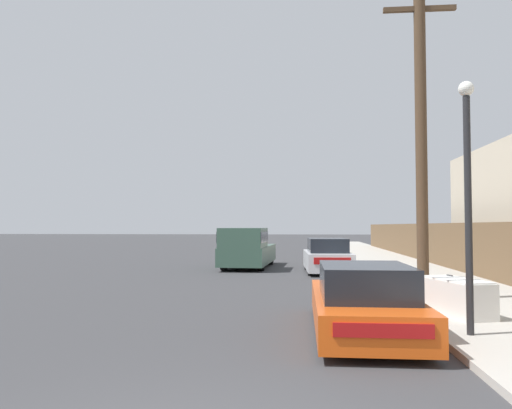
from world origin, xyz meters
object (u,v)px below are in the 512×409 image
pickup_truck (247,248)px  utility_pole (421,132)px  street_lamp (468,185)px  parked_sports_car_red (363,302)px  car_parked_mid (327,257)px  discarded_fridge (456,297)px

pickup_truck → utility_pole: 12.00m
street_lamp → parked_sports_car_red: bearing=164.3°
street_lamp → utility_pole: bearing=87.6°
street_lamp → car_parked_mid: bearing=98.3°
discarded_fridge → street_lamp: street_lamp is taller
car_parked_mid → parked_sports_car_red: bearing=-92.2°
discarded_fridge → pickup_truck: 13.47m
discarded_fridge → pickup_truck: (-5.71, 12.19, 0.43)m
pickup_truck → street_lamp: (5.37, -14.10, 1.72)m
discarded_fridge → car_parked_mid: (-2.13, 10.44, 0.17)m
parked_sports_car_red → pickup_truck: pickup_truck is taller
discarded_fridge → utility_pole: utility_pole is taller
car_parked_mid → street_lamp: 12.63m
parked_sports_car_red → discarded_fridge: bearing=34.5°
discarded_fridge → car_parked_mid: size_ratio=0.42×
utility_pole → pickup_truck: bearing=118.8°
discarded_fridge → car_parked_mid: car_parked_mid is taller
discarded_fridge → parked_sports_car_red: size_ratio=0.39×
utility_pole → car_parked_mid: bearing=103.3°
pickup_truck → street_lamp: bearing=113.4°
car_parked_mid → pickup_truck: 3.99m
pickup_truck → car_parked_mid: bearing=156.4°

